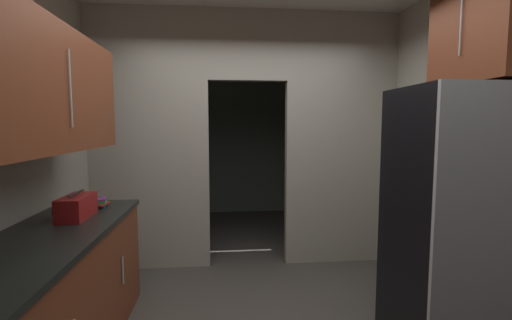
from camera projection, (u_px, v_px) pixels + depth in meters
The scene contains 8 objects.
kitchen_partition at pixel (246, 133), 4.00m from camera, with size 3.40×0.12×2.83m.
adjoining_room_shell at pixel (239, 136), 5.77m from camera, with size 3.40×2.59×2.83m.
refrigerator at pixel (453, 223), 2.45m from camera, with size 0.73×0.75×1.84m.
lower_cabinet_run at pixel (51, 304), 2.27m from camera, with size 0.66×2.06×0.91m.
upper_cabinet_counterside at pixel (39, 88), 2.14m from camera, with size 0.36×1.85×0.77m.
upper_cabinet_fridgeside at pixel (487, 14), 2.44m from camera, with size 0.36×0.80×0.94m.
boombox at pixel (76, 207), 2.61m from camera, with size 0.19×0.37×0.19m.
book_stack at pixel (100, 203), 2.97m from camera, with size 0.14×0.17×0.07m.
Camera 1 is at (-0.29, -2.46, 1.58)m, focal length 25.16 mm.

